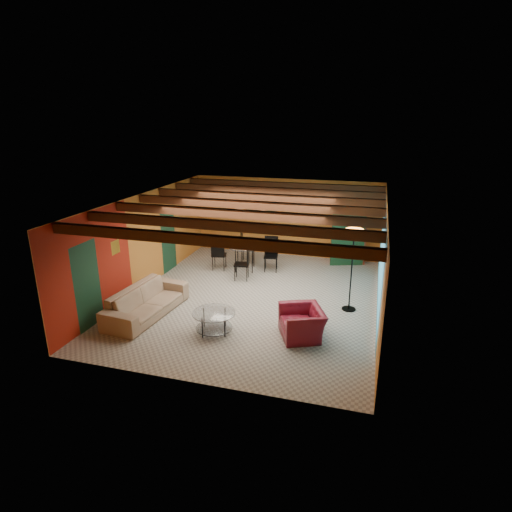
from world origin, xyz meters
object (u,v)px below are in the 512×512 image
(vase, at_px, (245,234))
(floor_lamp, at_px, (352,270))
(sofa, at_px, (147,301))
(armchair, at_px, (302,323))
(potted_plant, at_px, (351,202))
(coffee_table, at_px, (214,322))
(armoire, at_px, (349,236))
(dining_table, at_px, (245,253))

(vase, bearing_deg, floor_lamp, -31.04)
(sofa, relative_size, floor_lamp, 1.15)
(armchair, distance_m, vase, 4.63)
(armchair, distance_m, floor_lamp, 2.07)
(floor_lamp, bearing_deg, potted_plant, 95.22)
(floor_lamp, bearing_deg, sofa, -160.69)
(sofa, relative_size, coffee_table, 2.50)
(potted_plant, xyz_separation_m, vase, (-3.11, -1.63, -0.87))
(sofa, relative_size, armoire, 1.34)
(vase, bearing_deg, dining_table, 0.00)
(coffee_table, bearing_deg, floor_lamp, 35.63)
(armchair, distance_m, armoire, 5.47)
(coffee_table, bearing_deg, armchair, 10.49)
(armchair, height_order, potted_plant, potted_plant)
(armchair, bearing_deg, coffee_table, -103.73)
(armchair, height_order, floor_lamp, floor_lamp)
(armchair, xyz_separation_m, potted_plant, (0.58, 5.41, 1.74))
(sofa, xyz_separation_m, coffee_table, (1.94, -0.38, -0.11))
(coffee_table, distance_m, floor_lamp, 3.64)
(coffee_table, relative_size, vase, 5.49)
(dining_table, height_order, armoire, armoire)
(potted_plant, distance_m, vase, 3.62)
(sofa, distance_m, armoire, 7.04)
(dining_table, bearing_deg, vase, 0.00)
(armchair, bearing_deg, floor_lamp, 127.38)
(sofa, relative_size, vase, 13.71)
(sofa, bearing_deg, floor_lamp, -65.35)
(coffee_table, distance_m, armoire, 6.35)
(floor_lamp, bearing_deg, armoire, 95.22)
(coffee_table, relative_size, armoire, 0.54)
(armchair, bearing_deg, vase, -170.45)
(potted_plant, relative_size, vase, 2.51)
(sofa, bearing_deg, potted_plant, -34.37)
(armchair, bearing_deg, potted_plant, 149.64)
(potted_plant, bearing_deg, floor_lamp, -84.78)
(vase, bearing_deg, armoire, 27.73)
(armchair, xyz_separation_m, vase, (-2.53, 3.78, 0.87))
(dining_table, bearing_deg, armoire, 27.73)
(sofa, relative_size, potted_plant, 5.47)
(potted_plant, bearing_deg, armchair, -96.14)
(dining_table, bearing_deg, sofa, -110.07)
(vase, bearing_deg, coffee_table, -82.27)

